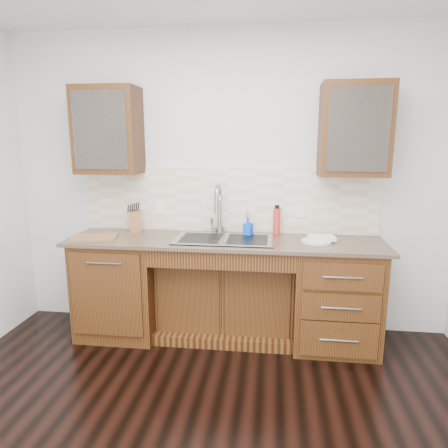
# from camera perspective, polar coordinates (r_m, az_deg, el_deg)

# --- Properties ---
(wall_back) EXTENTS (4.00, 0.10, 2.70)m
(wall_back) POSITION_cam_1_polar(r_m,az_deg,el_deg) (3.71, 0.77, 5.80)
(wall_back) COLOR silver
(wall_back) RESTS_ON ground
(base_cabinet_left) EXTENTS (0.70, 0.62, 0.88)m
(base_cabinet_left) POSITION_cam_1_polar(r_m,az_deg,el_deg) (3.80, -14.44, -8.54)
(base_cabinet_left) COLOR #593014
(base_cabinet_left) RESTS_ON ground
(base_cabinet_center) EXTENTS (1.20, 0.44, 0.70)m
(base_cabinet_center) POSITION_cam_1_polar(r_m,az_deg,el_deg) (3.69, 0.25, -10.28)
(base_cabinet_center) COLOR #593014
(base_cabinet_center) RESTS_ON ground
(base_cabinet_right) EXTENTS (0.70, 0.62, 0.88)m
(base_cabinet_right) POSITION_cam_1_polar(r_m,az_deg,el_deg) (3.59, 15.52, -9.82)
(base_cabinet_right) COLOR #593014
(base_cabinet_right) RESTS_ON ground
(countertop) EXTENTS (2.70, 0.65, 0.03)m
(countertop) POSITION_cam_1_polar(r_m,az_deg,el_deg) (3.42, 0.05, -2.46)
(countertop) COLOR #84705B
(countertop) RESTS_ON base_cabinet_left
(backsplash) EXTENTS (2.70, 0.02, 0.59)m
(backsplash) POSITION_cam_1_polar(r_m,az_deg,el_deg) (3.67, 0.66, 3.45)
(backsplash) COLOR beige
(backsplash) RESTS_ON wall_back
(sink) EXTENTS (0.84, 0.46, 0.19)m
(sink) POSITION_cam_1_polar(r_m,az_deg,el_deg) (3.43, 0.02, -3.65)
(sink) COLOR #9E9EA5
(sink) RESTS_ON countertop
(faucet) EXTENTS (0.04, 0.04, 0.40)m
(faucet) POSITION_cam_1_polar(r_m,az_deg,el_deg) (3.59, -0.63, 1.74)
(faucet) COLOR #999993
(faucet) RESTS_ON countertop
(filter_tap) EXTENTS (0.02, 0.02, 0.24)m
(filter_tap) POSITION_cam_1_polar(r_m,az_deg,el_deg) (3.59, 3.34, 0.43)
(filter_tap) COLOR #999993
(filter_tap) RESTS_ON countertop
(upper_cabinet_left) EXTENTS (0.55, 0.34, 0.75)m
(upper_cabinet_left) POSITION_cam_1_polar(r_m,az_deg,el_deg) (3.74, -16.21, 12.69)
(upper_cabinet_left) COLOR #593014
(upper_cabinet_left) RESTS_ON wall_back
(upper_cabinet_right) EXTENTS (0.55, 0.34, 0.75)m
(upper_cabinet_right) POSITION_cam_1_polar(r_m,az_deg,el_deg) (3.51, 18.13, 12.66)
(upper_cabinet_right) COLOR #593014
(upper_cabinet_right) RESTS_ON wall_back
(outlet_left) EXTENTS (0.08, 0.01, 0.12)m
(outlet_left) POSITION_cam_1_polar(r_m,az_deg,el_deg) (3.80, -9.17, 2.29)
(outlet_left) COLOR white
(outlet_left) RESTS_ON backsplash
(outlet_right) EXTENTS (0.08, 0.01, 0.12)m
(outlet_right) POSITION_cam_1_polar(r_m,az_deg,el_deg) (3.65, 10.82, 1.86)
(outlet_right) COLOR white
(outlet_right) RESTS_ON backsplash
(soap_bottle) EXTENTS (0.09, 0.10, 0.16)m
(soap_bottle) POSITION_cam_1_polar(r_m,az_deg,el_deg) (3.55, 3.47, -0.39)
(soap_bottle) COLOR blue
(soap_bottle) RESTS_ON countertop
(water_bottle) EXTENTS (0.08, 0.08, 0.24)m
(water_bottle) POSITION_cam_1_polar(r_m,az_deg,el_deg) (3.61, 7.53, 0.36)
(water_bottle) COLOR red
(water_bottle) RESTS_ON countertop
(plate) EXTENTS (0.28, 0.28, 0.01)m
(plate) POSITION_cam_1_polar(r_m,az_deg,el_deg) (3.41, 13.03, -2.43)
(plate) COLOR silver
(plate) RESTS_ON countertop
(dish_towel) EXTENTS (0.23, 0.18, 0.03)m
(dish_towel) POSITION_cam_1_polar(r_m,az_deg,el_deg) (3.44, 13.76, -1.91)
(dish_towel) COLOR white
(dish_towel) RESTS_ON plate
(knife_block) EXTENTS (0.16, 0.20, 0.19)m
(knife_block) POSITION_cam_1_polar(r_m,az_deg,el_deg) (3.82, -12.53, 0.46)
(knife_block) COLOR brown
(knife_block) RESTS_ON countertop
(cutting_board) EXTENTS (0.42, 0.33, 0.02)m
(cutting_board) POSITION_cam_1_polar(r_m,az_deg,el_deg) (3.63, -18.00, -1.82)
(cutting_board) COLOR brown
(cutting_board) RESTS_ON countertop
(cup_left_a) EXTENTS (0.12, 0.12, 0.09)m
(cup_left_a) POSITION_cam_1_polar(r_m,az_deg,el_deg) (3.77, -17.04, 11.78)
(cup_left_a) COLOR silver
(cup_left_a) RESTS_ON upper_cabinet_left
(cup_left_b) EXTENTS (0.14, 0.14, 0.10)m
(cup_left_b) POSITION_cam_1_polar(r_m,az_deg,el_deg) (3.69, -14.03, 12.06)
(cup_left_b) COLOR white
(cup_left_b) RESTS_ON upper_cabinet_left
(cup_right_a) EXTENTS (0.16, 0.16, 0.10)m
(cup_right_a) POSITION_cam_1_polar(r_m,az_deg,el_deg) (3.49, 16.18, 11.94)
(cup_right_a) COLOR white
(cup_right_a) RESTS_ON upper_cabinet_right
(cup_right_b) EXTENTS (0.10, 0.10, 0.09)m
(cup_right_b) POSITION_cam_1_polar(r_m,az_deg,el_deg) (3.52, 19.02, 11.70)
(cup_right_b) COLOR white
(cup_right_b) RESTS_ON upper_cabinet_right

